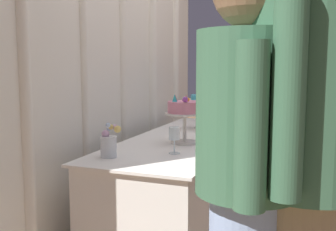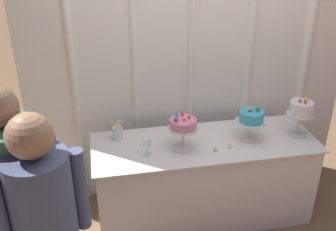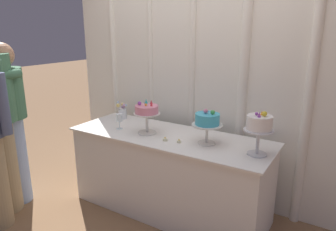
{
  "view_description": "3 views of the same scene",
  "coord_description": "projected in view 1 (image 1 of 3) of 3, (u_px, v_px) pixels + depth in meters",
  "views": [
    {
      "loc": [
        -2.62,
        -0.76,
        1.29
      ],
      "look_at": [
        0.02,
        0.24,
        0.93
      ],
      "focal_mm": 43.15,
      "sensor_mm": 36.0,
      "label": 1
    },
    {
      "loc": [
        -0.86,
        -2.66,
        2.51
      ],
      "look_at": [
        -0.32,
        0.12,
        1.06
      ],
      "focal_mm": 42.04,
      "sensor_mm": 36.0,
      "label": 2
    },
    {
      "loc": [
        1.42,
        -2.23,
        1.75
      ],
      "look_at": [
        -0.05,
        0.15,
        0.95
      ],
      "focal_mm": 33.28,
      "sensor_mm": 36.0,
      "label": 3
    }
  ],
  "objects": [
    {
      "name": "guest_girl_blue_dress",
      "position": [
        249.0,
        190.0,
        1.23
      ],
      "size": [
        0.48,
        0.59,
        1.62
      ],
      "color": "#93ADD6",
      "rests_on": "ground_plane"
    },
    {
      "name": "cake_display_leftmost",
      "position": [
        185.0,
        111.0,
        2.56
      ],
      "size": [
        0.25,
        0.25,
        0.32
      ],
      "color": "silver",
      "rests_on": "cake_table"
    },
    {
      "name": "wine_glass",
      "position": [
        174.0,
        135.0,
        2.28
      ],
      "size": [
        0.06,
        0.06,
        0.15
      ],
      "color": "silver",
      "rests_on": "cake_table"
    },
    {
      "name": "cake_display_rightmost",
      "position": [
        219.0,
        94.0,
        3.53
      ],
      "size": [
        0.23,
        0.23,
        0.36
      ],
      "color": "silver",
      "rests_on": "cake_table"
    },
    {
      "name": "draped_curtain",
      "position": [
        124.0,
        49.0,
        2.93
      ],
      "size": [
        3.01,
        0.16,
        2.59
      ],
      "color": "white",
      "rests_on": "ground_plane"
    },
    {
      "name": "cake_display_center",
      "position": [
        204.0,
        103.0,
        3.13
      ],
      "size": [
        0.26,
        0.26,
        0.31
      ],
      "color": "silver",
      "rests_on": "cake_table"
    },
    {
      "name": "tealight_far_left",
      "position": [
        208.0,
        136.0,
        2.79
      ],
      "size": [
        0.04,
        0.04,
        0.04
      ],
      "color": "beige",
      "rests_on": "cake_table"
    },
    {
      "name": "cake_table",
      "position": [
        186.0,
        192.0,
        2.85
      ],
      "size": [
        1.92,
        0.69,
        0.78
      ],
      "color": "white",
      "rests_on": "ground_plane"
    },
    {
      "name": "tealight_near_left",
      "position": [
        210.0,
        133.0,
        2.92
      ],
      "size": [
        0.04,
        0.04,
        0.03
      ],
      "color": "beige",
      "rests_on": "cake_table"
    },
    {
      "name": "guest_man_pink_jacket",
      "position": [
        305.0,
        177.0,
        1.22
      ],
      "size": [
        0.53,
        0.43,
        1.74
      ],
      "color": "#9E8966",
      "rests_on": "ground_plane"
    },
    {
      "name": "flower_vase",
      "position": [
        109.0,
        143.0,
        2.19
      ],
      "size": [
        0.11,
        0.12,
        0.2
      ],
      "color": "silver",
      "rests_on": "cake_table"
    }
  ]
}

